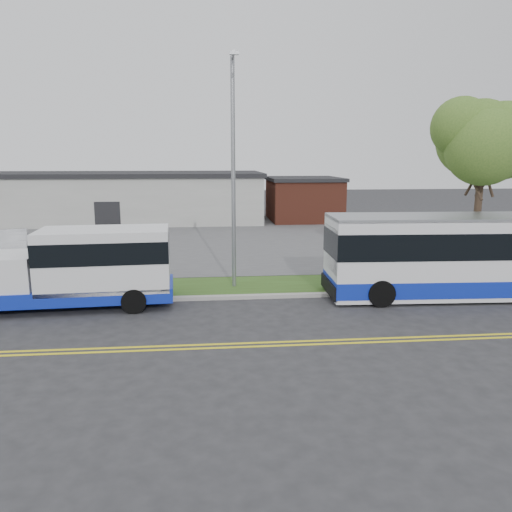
{
  "coord_description": "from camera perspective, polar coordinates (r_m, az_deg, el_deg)",
  "views": [
    {
      "loc": [
        1.9,
        -18.31,
        5.6
      ],
      "look_at": [
        3.86,
        1.86,
        1.6
      ],
      "focal_mm": 35.0,
      "sensor_mm": 36.0,
      "label": 1
    }
  ],
  "objects": [
    {
      "name": "brick_wing",
      "position": [
        45.28,
        5.43,
        6.51
      ],
      "size": [
        6.3,
        7.3,
        3.9
      ],
      "color": "brown",
      "rests_on": "ground"
    },
    {
      "name": "verge",
      "position": [
        22.0,
        -10.36,
        -3.63
      ],
      "size": [
        80.0,
        3.3,
        0.1
      ],
      "primitive_type": "cube",
      "color": "#304617",
      "rests_on": "ground"
    },
    {
      "name": "shuttle_bus",
      "position": [
        19.92,
        -18.98,
        -1.05
      ],
      "size": [
        7.92,
        3.02,
        2.98
      ],
      "rotation": [
        0.0,
        0.0,
        0.06
      ],
      "color": "#0F25A6",
      "rests_on": "ground"
    },
    {
      "name": "curb",
      "position": [
        20.27,
        -10.77,
        -4.85
      ],
      "size": [
        80.0,
        0.3,
        0.15
      ],
      "primitive_type": "cube",
      "color": "#9E9B93",
      "rests_on": "ground"
    },
    {
      "name": "ground",
      "position": [
        19.24,
        -11.05,
        -5.97
      ],
      "size": [
        140.0,
        140.0,
        0.0
      ],
      "primitive_type": "plane",
      "color": "#28282B",
      "rests_on": "ground"
    },
    {
      "name": "transit_bus",
      "position": [
        22.12,
        23.77,
        0.03
      ],
      "size": [
        12.14,
        3.31,
        3.34
      ],
      "rotation": [
        0.0,
        0.0,
        -0.04
      ],
      "color": "silver",
      "rests_on": "ground"
    },
    {
      "name": "parked_car_a",
      "position": [
        30.8,
        -26.13,
        1.2
      ],
      "size": [
        2.98,
        5.01,
        1.56
      ],
      "primitive_type": "imported",
      "rotation": [
        0.0,
        0.0,
        0.3
      ],
      "color": "silver",
      "rests_on": "parking_lot"
    },
    {
      "name": "parking_lot",
      "position": [
        35.79,
        -8.55,
        2.12
      ],
      "size": [
        80.0,
        25.0,
        0.1
      ],
      "primitive_type": "cube",
      "color": "#4C4C4F",
      "rests_on": "ground"
    },
    {
      "name": "commercial_building",
      "position": [
        46.11,
        -15.52,
        6.51
      ],
      "size": [
        25.4,
        10.4,
        4.35
      ],
      "color": "#9E9E99",
      "rests_on": "ground"
    },
    {
      "name": "tree_east",
      "position": [
        24.51,
        24.55,
        11.6
      ],
      "size": [
        5.2,
        5.2,
        8.33
      ],
      "color": "#32221B",
      "rests_on": "verge"
    },
    {
      "name": "lane_line_south",
      "position": [
        15.34,
        -12.5,
        -10.5
      ],
      "size": [
        70.0,
        0.12,
        0.01
      ],
      "primitive_type": "cube",
      "color": "yellow",
      "rests_on": "ground"
    },
    {
      "name": "lane_line_north",
      "position": [
        15.62,
        -12.36,
        -10.09
      ],
      "size": [
        70.0,
        0.12,
        0.01
      ],
      "primitive_type": "cube",
      "color": "yellow",
      "rests_on": "ground"
    },
    {
      "name": "streetlight_near",
      "position": [
        21.07,
        -2.61,
        10.16
      ],
      "size": [
        0.35,
        1.53,
        9.5
      ],
      "color": "gray",
      "rests_on": "verge"
    }
  ]
}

